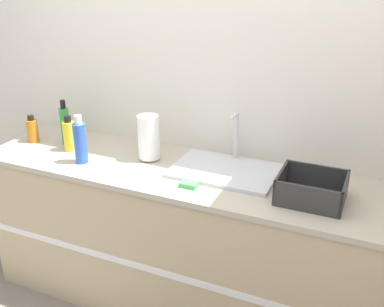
{
  "coord_description": "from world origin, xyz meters",
  "views": [
    {
      "loc": [
        0.98,
        -1.7,
        1.94
      ],
      "look_at": [
        0.1,
        0.28,
        1.02
      ],
      "focal_mm": 42.0,
      "sensor_mm": 36.0,
      "label": 1
    }
  ],
  "objects_px": {
    "sink": "(225,169)",
    "bottle_yellow": "(69,135)",
    "bottle_green": "(65,125)",
    "bottle_blue": "(80,142)",
    "dish_rack": "(311,191)",
    "bottle_amber": "(32,130)",
    "paper_towel_roll": "(149,137)"
  },
  "relations": [
    {
      "from": "sink",
      "to": "bottle_yellow",
      "type": "distance_m",
      "value": 0.97
    },
    {
      "from": "sink",
      "to": "bottle_green",
      "type": "bearing_deg",
      "value": -179.6
    },
    {
      "from": "sink",
      "to": "bottle_yellow",
      "type": "height_order",
      "value": "sink"
    },
    {
      "from": "bottle_blue",
      "to": "bottle_yellow",
      "type": "height_order",
      "value": "bottle_blue"
    },
    {
      "from": "dish_rack",
      "to": "bottle_yellow",
      "type": "height_order",
      "value": "bottle_yellow"
    },
    {
      "from": "dish_rack",
      "to": "bottle_amber",
      "type": "relative_size",
      "value": 1.78
    },
    {
      "from": "bottle_blue",
      "to": "bottle_amber",
      "type": "xyz_separation_m",
      "value": [
        -0.48,
        0.14,
        -0.05
      ]
    },
    {
      "from": "dish_rack",
      "to": "sink",
      "type": "bearing_deg",
      "value": 165.55
    },
    {
      "from": "bottle_blue",
      "to": "bottle_yellow",
      "type": "distance_m",
      "value": 0.21
    },
    {
      "from": "bottle_blue",
      "to": "bottle_green",
      "type": "xyz_separation_m",
      "value": [
        -0.26,
        0.2,
        0.0
      ]
    },
    {
      "from": "bottle_yellow",
      "to": "paper_towel_roll",
      "type": "bearing_deg",
      "value": 8.17
    },
    {
      "from": "bottle_blue",
      "to": "bottle_amber",
      "type": "distance_m",
      "value": 0.5
    },
    {
      "from": "paper_towel_roll",
      "to": "bottle_blue",
      "type": "relative_size",
      "value": 0.95
    },
    {
      "from": "sink",
      "to": "paper_towel_roll",
      "type": "xyz_separation_m",
      "value": [
        -0.46,
        -0.01,
        0.12
      ]
    },
    {
      "from": "bottle_green",
      "to": "bottle_blue",
      "type": "bearing_deg",
      "value": -37.06
    },
    {
      "from": "bottle_green",
      "to": "sink",
      "type": "bearing_deg",
      "value": 0.4
    },
    {
      "from": "paper_towel_roll",
      "to": "bottle_amber",
      "type": "height_order",
      "value": "paper_towel_roll"
    },
    {
      "from": "bottle_blue",
      "to": "paper_towel_roll",
      "type": "bearing_deg",
      "value": 30.49
    },
    {
      "from": "paper_towel_roll",
      "to": "bottle_blue",
      "type": "bearing_deg",
      "value": -149.51
    },
    {
      "from": "bottle_blue",
      "to": "bottle_yellow",
      "type": "xyz_separation_m",
      "value": [
        -0.17,
        0.12,
        -0.03
      ]
    },
    {
      "from": "sink",
      "to": "paper_towel_roll",
      "type": "bearing_deg",
      "value": -178.38
    },
    {
      "from": "sink",
      "to": "bottle_green",
      "type": "xyz_separation_m",
      "value": [
        -1.05,
        -0.01,
        0.11
      ]
    },
    {
      "from": "sink",
      "to": "paper_towel_roll",
      "type": "height_order",
      "value": "sink"
    },
    {
      "from": "dish_rack",
      "to": "bottle_green",
      "type": "distance_m",
      "value": 1.53
    },
    {
      "from": "sink",
      "to": "bottle_yellow",
      "type": "xyz_separation_m",
      "value": [
        -0.96,
        -0.08,
        0.08
      ]
    },
    {
      "from": "sink",
      "to": "dish_rack",
      "type": "distance_m",
      "value": 0.49
    },
    {
      "from": "paper_towel_roll",
      "to": "bottle_blue",
      "type": "height_order",
      "value": "bottle_blue"
    },
    {
      "from": "bottle_blue",
      "to": "bottle_yellow",
      "type": "relative_size",
      "value": 1.28
    },
    {
      "from": "bottle_blue",
      "to": "bottle_amber",
      "type": "height_order",
      "value": "bottle_blue"
    },
    {
      "from": "dish_rack",
      "to": "bottle_blue",
      "type": "height_order",
      "value": "bottle_blue"
    },
    {
      "from": "paper_towel_roll",
      "to": "sink",
      "type": "bearing_deg",
      "value": 1.62
    },
    {
      "from": "bottle_green",
      "to": "dish_rack",
      "type": "bearing_deg",
      "value": -4.34
    }
  ]
}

